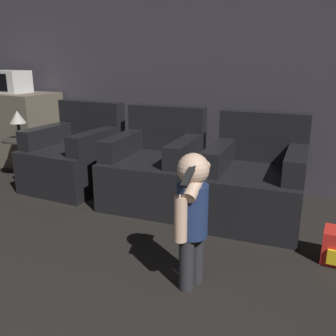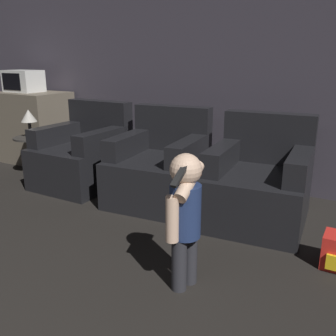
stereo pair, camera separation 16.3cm
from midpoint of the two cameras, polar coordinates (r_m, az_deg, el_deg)
The scene contains 9 objects.
wall_back at distance 4.08m, azimuth 11.27°, elevation 15.43°, with size 8.40×0.05×2.60m.
armchair_left at distance 4.18m, azimuth -11.70°, elevation 1.79°, with size 0.80×0.89×0.89m.
armchair_middle at distance 3.63m, azimuth 0.02°, elevation -0.09°, with size 0.86×0.95×0.89m.
armchair_right at distance 3.29m, azimuth 15.08°, elevation -2.48°, with size 0.86×0.94×0.89m.
person_toddler at distance 2.19m, azimuth 4.69°, elevation -6.63°, with size 0.19×0.33×0.84m.
kitchen_counter at distance 5.32m, azimuth -18.95°, elevation 5.93°, with size 0.93×0.64×0.92m.
microwave at distance 5.33m, azimuth -20.33°, elevation 12.32°, with size 0.47×0.33×0.28m.
side_table at distance 4.65m, azimuth -19.13°, elevation 3.42°, with size 0.40×0.40×0.46m.
lamp at distance 4.59m, azimuth -19.52°, elevation 7.43°, with size 0.18×0.18×0.32m.
Camera 2 is at (1.37, 0.67, 1.36)m, focal length 40.00 mm.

